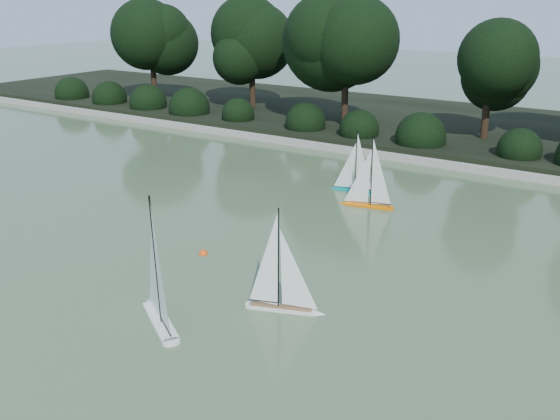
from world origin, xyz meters
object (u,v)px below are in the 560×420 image
(sailboat_orange, at_px, (364,194))
(race_buoy, at_px, (203,254))
(sailboat_teal, at_px, (350,181))
(sailboat_white_b, at_px, (287,295))
(sailboat_white_a, at_px, (157,300))

(sailboat_orange, bearing_deg, race_buoy, -107.22)
(sailboat_orange, bearing_deg, sailboat_teal, 132.85)
(sailboat_white_b, height_order, sailboat_teal, sailboat_white_b)
(sailboat_teal, distance_m, race_buoy, 4.42)
(sailboat_orange, distance_m, sailboat_teal, 1.03)
(sailboat_orange, xyz_separation_m, sailboat_teal, (-0.70, 0.76, -0.02))
(sailboat_teal, height_order, race_buoy, sailboat_teal)
(sailboat_teal, bearing_deg, sailboat_orange, -47.15)
(sailboat_orange, bearing_deg, sailboat_white_a, -92.17)
(sailboat_orange, distance_m, race_buoy, 3.82)
(sailboat_teal, bearing_deg, race_buoy, -95.56)
(race_buoy, bearing_deg, sailboat_teal, 84.44)
(sailboat_white_b, distance_m, race_buoy, 2.36)
(sailboat_white_b, bearing_deg, sailboat_orange, 103.21)
(sailboat_white_b, relative_size, sailboat_orange, 0.99)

